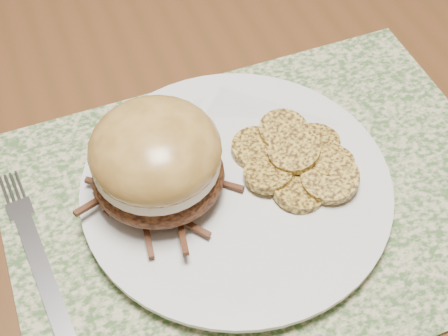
{
  "coord_description": "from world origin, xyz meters",
  "views": [
    {
      "loc": [
        0.1,
        -0.31,
        1.21
      ],
      "look_at": [
        0.22,
        -0.01,
        0.79
      ],
      "focal_mm": 50.0,
      "sensor_mm": 36.0,
      "label": 1
    }
  ],
  "objects_px": {
    "pork_sandwich": "(156,160)",
    "dinner_plate": "(236,188)",
    "dining_table": "(2,308)",
    "fork": "(35,250)"
  },
  "relations": [
    {
      "from": "pork_sandwich",
      "to": "dinner_plate",
      "type": "bearing_deg",
      "value": 8.81
    },
    {
      "from": "dining_table",
      "to": "dinner_plate",
      "type": "xyz_separation_m",
      "value": [
        0.23,
        -0.01,
        0.09
      ]
    },
    {
      "from": "pork_sandwich",
      "to": "fork",
      "type": "relative_size",
      "value": 0.8
    },
    {
      "from": "dining_table",
      "to": "fork",
      "type": "height_order",
      "value": "fork"
    },
    {
      "from": "dinner_plate",
      "to": "fork",
      "type": "distance_m",
      "value": 0.18
    },
    {
      "from": "dining_table",
      "to": "dinner_plate",
      "type": "bearing_deg",
      "value": -2.82
    },
    {
      "from": "dinner_plate",
      "to": "pork_sandwich",
      "type": "distance_m",
      "value": 0.08
    },
    {
      "from": "dining_table",
      "to": "pork_sandwich",
      "type": "distance_m",
      "value": 0.22
    },
    {
      "from": "pork_sandwich",
      "to": "dining_table",
      "type": "bearing_deg",
      "value": -155.27
    },
    {
      "from": "dining_table",
      "to": "fork",
      "type": "distance_m",
      "value": 0.1
    }
  ]
}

